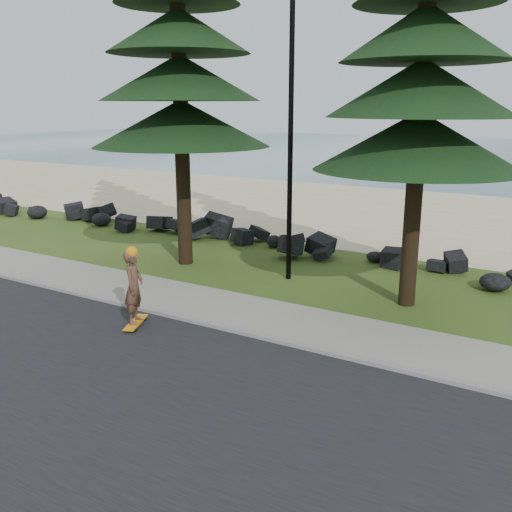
{
  "coord_description": "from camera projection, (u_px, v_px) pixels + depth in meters",
  "views": [
    {
      "loc": [
        7.16,
        -10.51,
        4.77
      ],
      "look_at": [
        0.85,
        0.0,
        1.51
      ],
      "focal_mm": 40.0,
      "sensor_mm": 36.0,
      "label": 1
    }
  ],
  "objects": [
    {
      "name": "kerb",
      "position": [
        203.0,
        323.0,
        12.74
      ],
      "size": [
        160.0,
        0.2,
        0.1
      ],
      "primitive_type": "cube",
      "color": "gray",
      "rests_on": "ground"
    },
    {
      "name": "ground",
      "position": [
        225.0,
        313.0,
        13.49
      ],
      "size": [
        160.0,
        160.0,
        0.0
      ],
      "primitive_type": "plane",
      "color": "#354D18",
      "rests_on": "ground"
    },
    {
      "name": "road",
      "position": [
        78.0,
        391.0,
        9.76
      ],
      "size": [
        160.0,
        7.0,
        0.02
      ],
      "primitive_type": "cube",
      "color": "black",
      "rests_on": "ground"
    },
    {
      "name": "seawall_boulders",
      "position": [
        324.0,
        259.0,
        18.13
      ],
      "size": [
        60.0,
        2.4,
        1.1
      ],
      "primitive_type": null,
      "color": "black",
      "rests_on": "ground"
    },
    {
      "name": "sidewalk",
      "position": [
        230.0,
        308.0,
        13.65
      ],
      "size": [
        160.0,
        2.0,
        0.08
      ],
      "primitive_type": "cube",
      "color": "gray",
      "rests_on": "ground"
    },
    {
      "name": "lamp_post",
      "position": [
        291.0,
        129.0,
        15.08
      ],
      "size": [
        0.25,
        0.14,
        8.14
      ],
      "color": "black",
      "rests_on": "ground"
    },
    {
      "name": "beach_sand",
      "position": [
        406.0,
        214.0,
        25.5
      ],
      "size": [
        160.0,
        15.0,
        0.01
      ],
      "primitive_type": "cube",
      "color": "tan",
      "rests_on": "ground"
    },
    {
      "name": "skateboarder",
      "position": [
        134.0,
        287.0,
        12.42
      ],
      "size": [
        0.59,
        0.99,
        1.82
      ],
      "rotation": [
        0.0,
        0.0,
        1.96
      ],
      "color": "orange",
      "rests_on": "ground"
    }
  ]
}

